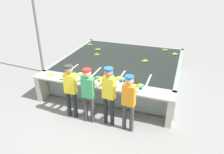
{
  "coord_description": "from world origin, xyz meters",
  "views": [
    {
      "loc": [
        2.15,
        -4.83,
        3.77
      ],
      "look_at": [
        0.0,
        1.29,
        0.61
      ],
      "focal_mm": 35.0,
      "sensor_mm": 36.0,
      "label": 1
    }
  ],
  "objects": [
    {
      "name": "knife_0",
      "position": [
        -1.12,
        0.15,
        0.88
      ],
      "size": [
        0.33,
        0.17,
        0.02
      ],
      "color": "silver",
      "rests_on": "work_ledge"
    },
    {
      "name": "banana_bunch_ledge_2",
      "position": [
        -1.64,
        0.3,
        0.89
      ],
      "size": [
        0.28,
        0.28,
        0.08
      ],
      "color": "#9EC642",
      "rests_on": "work_ledge"
    },
    {
      "name": "worker_1",
      "position": [
        -0.08,
        -0.33,
        0.95
      ],
      "size": [
        0.42,
        0.72,
        1.58
      ],
      "color": "#38383D",
      "rests_on": "ground"
    },
    {
      "name": "worker_2",
      "position": [
        0.47,
        -0.26,
        1.01
      ],
      "size": [
        0.45,
        0.73,
        1.66
      ],
      "color": "#1E2328",
      "rests_on": "ground"
    },
    {
      "name": "banana_bunch_floating_2",
      "position": [
        1.37,
        3.84,
        0.89
      ],
      "size": [
        0.24,
        0.24,
        0.08
      ],
      "color": "#9EC642",
      "rests_on": "wash_tank"
    },
    {
      "name": "banana_bunch_floating_6",
      "position": [
        1.8,
        3.48,
        0.89
      ],
      "size": [
        0.28,
        0.27,
        0.08
      ],
      "color": "#9EC642",
      "rests_on": "wash_tank"
    },
    {
      "name": "banana_bunch_floating_3",
      "position": [
        -1.8,
        3.5,
        0.89
      ],
      "size": [
        0.28,
        0.27,
        0.08
      ],
      "color": "#8CB738",
      "rests_on": "wash_tank"
    },
    {
      "name": "banana_bunch_floating_0",
      "position": [
        -1.33,
        0.96,
        0.89
      ],
      "size": [
        0.28,
        0.28,
        0.08
      ],
      "color": "#8CB738",
      "rests_on": "wash_tank"
    },
    {
      "name": "work_ledge",
      "position": [
        0.0,
        0.23,
        0.62
      ],
      "size": [
        4.22,
        0.45,
        0.87
      ],
      "color": "#B7B2A3",
      "rests_on": "ground"
    },
    {
      "name": "banana_bunch_ledge_1",
      "position": [
        -0.41,
        0.32,
        0.89
      ],
      "size": [
        0.27,
        0.28,
        0.08
      ],
      "color": "#75A333",
      "rests_on": "work_ledge"
    },
    {
      "name": "banana_bunch_ledge_0",
      "position": [
        0.13,
        0.21,
        0.89
      ],
      "size": [
        0.28,
        0.28,
        0.08
      ],
      "color": "#75A333",
      "rests_on": "work_ledge"
    },
    {
      "name": "knife_1",
      "position": [
        0.8,
        0.2,
        0.88
      ],
      "size": [
        0.26,
        0.28,
        0.02
      ],
      "color": "silver",
      "rests_on": "work_ledge"
    },
    {
      "name": "banana_bunch_floating_1",
      "position": [
        -1.22,
        3.01,
        0.89
      ],
      "size": [
        0.28,
        0.26,
        0.08
      ],
      "color": "#7FAD33",
      "rests_on": "wash_tank"
    },
    {
      "name": "banana_bunch_floating_4",
      "position": [
        -1.02,
        2.43,
        0.89
      ],
      "size": [
        0.28,
        0.27,
        0.08
      ],
      "color": "#7FAD33",
      "rests_on": "wash_tank"
    },
    {
      "name": "banana_bunch_floating_5",
      "position": [
        0.85,
        2.4,
        0.89
      ],
      "size": [
        0.28,
        0.28,
        0.08
      ],
      "color": "#8CB738",
      "rests_on": "wash_tank"
    },
    {
      "name": "wash_tank",
      "position": [
        0.0,
        2.34,
        0.43
      ],
      "size": [
        4.22,
        3.81,
        0.87
      ],
      "color": "gray",
      "rests_on": "ground"
    },
    {
      "name": "worker_0",
      "position": [
        -0.63,
        -0.28,
        0.95
      ],
      "size": [
        0.42,
        0.72,
        1.57
      ],
      "color": "#1E2328",
      "rests_on": "ground"
    },
    {
      "name": "worker_3",
      "position": [
        1.02,
        -0.34,
        0.94
      ],
      "size": [
        0.45,
        0.73,
        1.57
      ],
      "color": "#38383D",
      "rests_on": "ground"
    },
    {
      "name": "support_post_left",
      "position": [
        -3.27,
        2.01,
        1.6
      ],
      "size": [
        0.09,
        0.09,
        3.2
      ],
      "color": "slate",
      "rests_on": "ground"
    },
    {
      "name": "ground_plane",
      "position": [
        0.0,
        0.0,
        0.0
      ],
      "size": [
        80.0,
        80.0,
        0.0
      ],
      "primitive_type": "plane",
      "color": "gray",
      "rests_on": "ground"
    }
  ]
}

